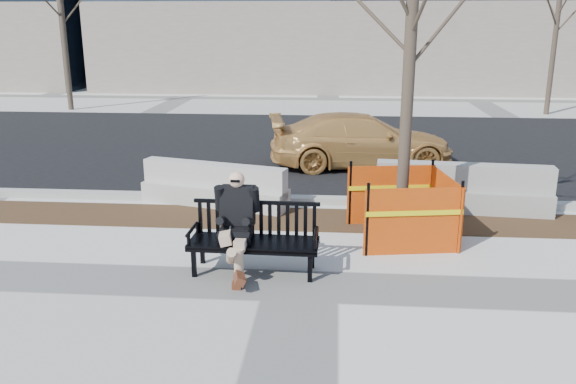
# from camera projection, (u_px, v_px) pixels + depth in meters

# --- Properties ---
(ground) EXTENTS (120.00, 120.00, 0.00)m
(ground) POSITION_uv_depth(u_px,v_px,m) (301.00, 286.00, 7.56)
(ground) COLOR beige
(ground) RESTS_ON ground
(mulch_strip) EXTENTS (40.00, 1.20, 0.02)m
(mulch_strip) POSITION_uv_depth(u_px,v_px,m) (311.00, 220.00, 10.05)
(mulch_strip) COLOR #47301C
(mulch_strip) RESTS_ON ground
(asphalt_street) EXTENTS (60.00, 10.40, 0.01)m
(asphalt_street) POSITION_uv_depth(u_px,v_px,m) (321.00, 145.00, 15.99)
(asphalt_street) COLOR black
(asphalt_street) RESTS_ON ground
(curb) EXTENTS (60.00, 0.25, 0.12)m
(curb) POSITION_uv_depth(u_px,v_px,m) (313.00, 200.00, 10.94)
(curb) COLOR #9E9B93
(curb) RESTS_ON ground
(bench) EXTENTS (1.75, 0.67, 0.93)m
(bench) POSITION_uv_depth(u_px,v_px,m) (254.00, 272.00, 7.97)
(bench) COLOR black
(bench) RESTS_ON ground
(seated_man) EXTENTS (0.60, 0.97, 1.34)m
(seated_man) POSITION_uv_depth(u_px,v_px,m) (237.00, 270.00, 8.04)
(seated_man) COLOR black
(seated_man) RESTS_ON ground
(tree_fence) EXTENTS (2.46, 2.46, 5.34)m
(tree_fence) POSITION_uv_depth(u_px,v_px,m) (400.00, 238.00, 9.23)
(tree_fence) COLOR #EC4F0C
(tree_fence) RESTS_ON ground
(sedan) EXTENTS (4.34, 2.29, 1.20)m
(sedan) POSITION_uv_depth(u_px,v_px,m) (360.00, 166.00, 13.74)
(sedan) COLOR #C89148
(sedan) RESTS_ON ground
(jersey_barrier_left) EXTENTS (2.77, 1.26, 0.78)m
(jersey_barrier_left) POSITION_uv_depth(u_px,v_px,m) (215.00, 205.00, 10.85)
(jersey_barrier_left) COLOR #ACA9A1
(jersey_barrier_left) RESTS_ON ground
(jersey_barrier_right) EXTENTS (3.02, 0.85, 0.85)m
(jersey_barrier_right) POSITION_uv_depth(u_px,v_px,m) (461.00, 211.00, 10.54)
(jersey_barrier_right) COLOR gray
(jersey_barrier_right) RESTS_ON ground
(far_tree_left) EXTENTS (2.61, 2.61, 5.93)m
(far_tree_left) POSITION_uv_depth(u_px,v_px,m) (71.00, 109.00, 22.42)
(far_tree_left) COLOR #4D4031
(far_tree_left) RESTS_ON ground
(far_tree_right) EXTENTS (2.63, 2.63, 5.41)m
(far_tree_right) POSITION_uv_depth(u_px,v_px,m) (546.00, 114.00, 21.31)
(far_tree_right) COLOR #4C3E31
(far_tree_right) RESTS_ON ground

